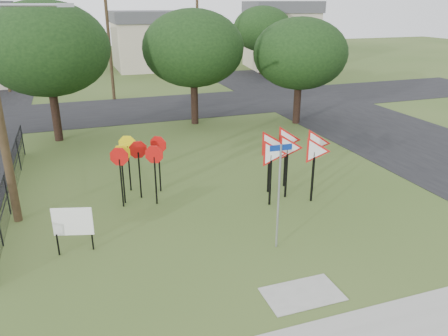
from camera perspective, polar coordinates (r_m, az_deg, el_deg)
The scene contains 18 objects.
ground at distance 13.69m, azimuth 5.28°, elevation -10.40°, with size 140.00×140.00×0.00m, color #364E1D.
street_right at distance 27.63m, azimuth 19.69°, elevation 4.78°, with size 8.00×50.00×0.02m, color black.
street_far at distance 31.80m, azimuth -9.77°, elevation 7.69°, with size 60.00×8.00×0.02m, color black.
curb_pad at distance 11.92m, azimuth 10.19°, elevation -15.91°, with size 2.00×1.20×0.02m, color gray.
street_name_sign at distance 12.96m, azimuth 7.18°, elevation -2.99°, with size 0.68×0.07×3.31m.
stop_sign_cluster at distance 16.54m, azimuth -11.31°, elevation 1.52°, with size 2.21×1.90×2.31m.
yield_sign_cluster at distance 16.67m, azimuth 8.72°, elevation 2.46°, with size 3.21×2.23×2.58m.
info_board at distance 13.71m, azimuth -19.15°, elevation -6.82°, with size 1.15×0.36×1.47m.
far_pole_a at distance 34.81m, azimuth -14.82°, elevation 16.10°, with size 1.40×0.24×9.00m.
far_pole_b at distance 40.23m, azimuth -3.45°, elevation 16.90°, with size 1.40×0.24×8.50m.
far_pole_c at distance 40.98m, azimuth -27.21°, elevation 15.18°, with size 1.40×0.24×9.00m.
fence_run at distance 18.17m, azimuth -26.12°, elevation -1.67°, with size 0.05×11.55×1.50m.
house_mid at distance 51.54m, azimuth -9.49°, elevation 16.19°, with size 8.40×8.40×6.20m.
house_right at distance 52.08m, azimuth 7.35°, elevation 16.90°, with size 8.30×8.30×7.20m.
tree_near_left at distance 24.71m, azimuth -22.16°, elevation 14.21°, with size 6.40×6.40×7.27m.
tree_near_mid at distance 26.66m, azimuth -4.04°, elevation 15.32°, with size 6.00×6.00×6.80m.
tree_near_right at distance 27.09m, azimuth 9.90°, elevation 14.49°, with size 5.60×5.60×6.33m.
tree_far_right at distance 46.71m, azimuth 5.05°, elevation 17.64°, with size 6.00×6.00×6.80m.
Camera 1 is at (-5.01, -10.59, 7.08)m, focal length 35.00 mm.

